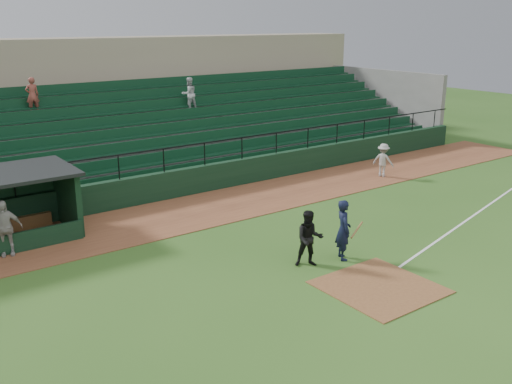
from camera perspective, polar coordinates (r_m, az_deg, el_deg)
ground at (r=17.60m, az=9.74°, el=-8.17°), size 90.00×90.00×0.00m
warning_track at (r=23.43m, az=-4.33°, el=-1.54°), size 40.00×4.00×0.03m
home_plate_dirt at (r=16.99m, az=12.18°, el=-9.21°), size 3.00×3.00×0.03m
foul_line at (r=24.25m, az=21.04°, el=-2.04°), size 17.49×4.44×0.01m
stadium_structure at (r=30.22m, az=-13.01°, el=6.70°), size 38.00×13.08×6.40m
batter_at_plate at (r=18.36m, az=8.69°, el=-3.73°), size 1.16×0.85×1.97m
umpire at (r=17.75m, az=5.33°, el=-4.64°), size 1.10×1.04×1.79m
runner at (r=28.43m, az=12.54°, el=3.11°), size 0.93×1.19×1.62m
dugout_player_a at (r=20.05m, az=-23.74°, el=-3.31°), size 1.16×0.70×1.85m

